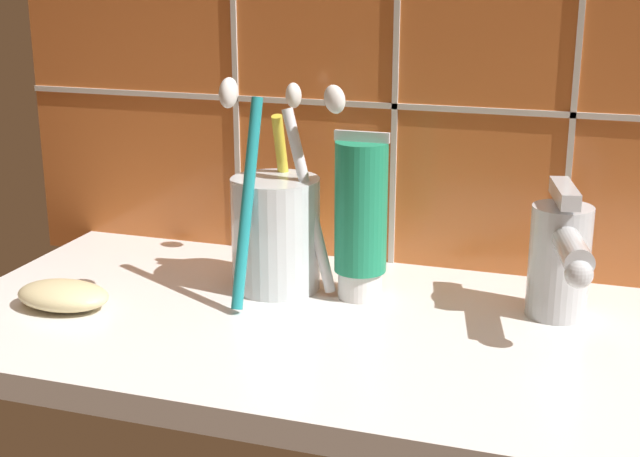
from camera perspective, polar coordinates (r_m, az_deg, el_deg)
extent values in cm
cube|color=white|center=(67.70, 0.37, -6.67)|extent=(58.71, 30.26, 2.00)
cube|color=#C6662D|center=(77.20, 3.97, 11.69)|extent=(68.71, 1.50, 42.29)
cube|color=beige|center=(76.99, 3.74, 7.87)|extent=(68.71, 0.24, 0.50)
cube|color=beige|center=(80.68, -5.51, 11.87)|extent=(0.50, 0.24, 42.29)
cube|color=beige|center=(76.03, 4.90, 11.59)|extent=(0.50, 0.24, 42.29)
cube|color=beige|center=(74.04, 16.22, 10.86)|extent=(0.50, 0.24, 42.29)
cylinder|color=silver|center=(72.54, -2.84, -0.34)|extent=(7.24, 7.24, 9.25)
cylinder|color=white|center=(70.63, -0.70, 1.75)|extent=(4.95, 1.97, 14.70)
ellipsoid|color=white|center=(67.77, 0.94, 8.27)|extent=(2.45, 1.76, 2.57)
cylinder|color=yellow|center=(74.70, -2.21, 2.26)|extent=(1.01, 4.84, 13.93)
ellipsoid|color=white|center=(75.26, -1.70, 8.51)|extent=(1.35, 2.26, 2.58)
cylinder|color=teal|center=(68.27, -4.69, 1.62)|extent=(0.99, 5.74, 15.79)
ellipsoid|color=white|center=(64.03, -5.88, 8.64)|extent=(1.34, 2.29, 2.60)
cylinder|color=white|center=(71.52, 2.57, -3.53)|extent=(3.53, 3.53, 2.28)
cylinder|color=#1E8C60|center=(69.58, 2.63, 1.37)|extent=(4.15, 4.15, 10.39)
cube|color=silver|center=(68.31, 2.70, 5.90)|extent=(4.36, 0.36, 0.80)
cylinder|color=silver|center=(69.17, 15.05, -2.06)|extent=(4.55, 4.55, 8.59)
cylinder|color=silver|center=(64.87, 15.72, -1.13)|extent=(3.64, 7.88, 2.05)
sphere|color=silver|center=(61.53, 16.24, -2.82)|extent=(1.91, 1.91, 1.91)
cube|color=silver|center=(67.71, 15.39, 2.19)|extent=(2.66, 6.16, 1.20)
ellipsoid|color=beige|center=(72.05, -16.12, -4.13)|extent=(7.57, 4.85, 2.09)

